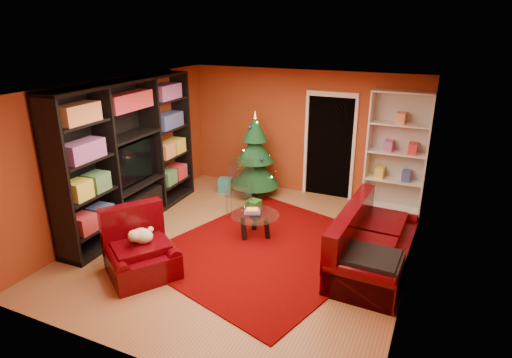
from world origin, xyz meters
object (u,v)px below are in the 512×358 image
at_px(white_bookshelf, 397,153).
at_px(sofa, 376,239).
at_px(gift_box_green, 254,206).
at_px(armchair, 141,250).
at_px(coffee_table, 255,225).
at_px(dog, 142,236).
at_px(gift_box_teal, 225,185).
at_px(media_unit, 130,154).
at_px(gift_box_red, 242,179).
at_px(acrylic_chair, 239,192).
at_px(christmas_tree, 255,155).
at_px(rug, 268,249).

height_order(white_bookshelf, sofa, white_bookshelf).
bearing_deg(gift_box_green, armchair, -101.77).
height_order(armchair, coffee_table, armchair).
distance_m(armchair, dog, 0.20).
height_order(gift_box_teal, sofa, sofa).
height_order(media_unit, coffee_table, media_unit).
bearing_deg(white_bookshelf, gift_box_red, -179.37).
height_order(gift_box_teal, acrylic_chair, acrylic_chair).
bearing_deg(acrylic_chair, gift_box_teal, 113.07).
relative_size(armchair, acrylic_chair, 1.05).
distance_m(gift_box_green, sofa, 2.73).
height_order(gift_box_green, white_bookshelf, white_bookshelf).
relative_size(christmas_tree, gift_box_green, 7.60).
bearing_deg(christmas_tree, rug, -60.67).
distance_m(armchair, acrylic_chair, 2.44).
bearing_deg(christmas_tree, acrylic_chair, -81.08).
height_order(white_bookshelf, dog, white_bookshelf).
bearing_deg(gift_box_red, christmas_tree, -40.08).
relative_size(gift_box_red, acrylic_chair, 0.26).
height_order(media_unit, gift_box_green, media_unit).
relative_size(white_bookshelf, armchair, 2.36).
height_order(gift_box_red, acrylic_chair, acrylic_chair).
height_order(sofa, coffee_table, sofa).
bearing_deg(media_unit, gift_box_red, 67.49).
bearing_deg(coffee_table, acrylic_chair, 133.50).
bearing_deg(gift_box_red, sofa, -35.17).
bearing_deg(dog, gift_box_red, 39.27).
bearing_deg(rug, gift_box_green, 123.42).
xyz_separation_m(christmas_tree, gift_box_green, (0.35, -0.84, -0.77)).
height_order(rug, media_unit, media_unit).
bearing_deg(rug, coffee_table, 138.22).
height_order(rug, christmas_tree, christmas_tree).
xyz_separation_m(gift_box_green, gift_box_red, (-0.87, 1.28, 0.00)).
xyz_separation_m(gift_box_red, armchair, (0.32, -3.95, 0.27)).
distance_m(media_unit, sofa, 4.38).
distance_m(christmas_tree, acrylic_chair, 1.19).
relative_size(gift_box_green, dog, 0.60).
bearing_deg(coffee_table, rug, -41.78).
height_order(christmas_tree, white_bookshelf, white_bookshelf).
distance_m(gift_box_green, coffee_table, 1.04).
relative_size(rug, acrylic_chair, 3.56).
height_order(armchair, sofa, sofa).
distance_m(rug, dog, 2.02).
bearing_deg(white_bookshelf, sofa, -87.31).
height_order(rug, gift_box_teal, gift_box_teal).
bearing_deg(gift_box_teal, sofa, -27.63).
distance_m(sofa, acrylic_chair, 2.78).
bearing_deg(gift_box_green, dog, -102.34).
xyz_separation_m(gift_box_teal, white_bookshelf, (3.44, 0.51, 1.01)).
bearing_deg(media_unit, armchair, -50.43).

